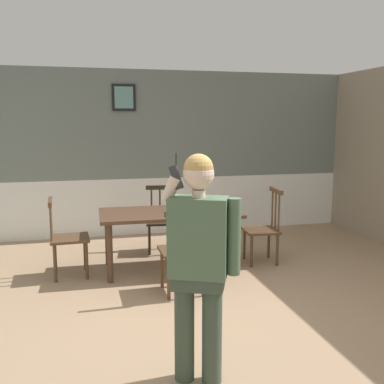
{
  "coord_description": "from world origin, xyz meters",
  "views": [
    {
      "loc": [
        -1.13,
        -3.63,
        1.81
      ],
      "look_at": [
        -0.26,
        -0.07,
        1.24
      ],
      "focal_mm": 41.52,
      "sensor_mm": 36.0,
      "label": 1
    }
  ],
  "objects_px": {
    "chair_near_window": "(66,238)",
    "chair_at_table_head": "(264,228)",
    "chair_opposite_corner": "(183,250)",
    "person_figure": "(199,256)",
    "dining_table": "(170,218)",
    "chair_by_doorway": "(160,220)"
  },
  "relations": [
    {
      "from": "chair_by_doorway",
      "to": "person_figure",
      "type": "relative_size",
      "value": 0.57
    },
    {
      "from": "chair_by_doorway",
      "to": "chair_at_table_head",
      "type": "bearing_deg",
      "value": 152.99
    },
    {
      "from": "dining_table",
      "to": "chair_by_doorway",
      "type": "bearing_deg",
      "value": 88.41
    },
    {
      "from": "chair_near_window",
      "to": "chair_by_doorway",
      "type": "relative_size",
      "value": 1.02
    },
    {
      "from": "chair_near_window",
      "to": "chair_at_table_head",
      "type": "relative_size",
      "value": 0.96
    },
    {
      "from": "chair_near_window",
      "to": "chair_opposite_corner",
      "type": "xyz_separation_m",
      "value": [
        1.22,
        -0.85,
        -0.0
      ]
    },
    {
      "from": "chair_near_window",
      "to": "chair_at_table_head",
      "type": "bearing_deg",
      "value": 85.84
    },
    {
      "from": "chair_at_table_head",
      "to": "person_figure",
      "type": "distance_m",
      "value": 2.88
    },
    {
      "from": "person_figure",
      "to": "chair_near_window",
      "type": "bearing_deg",
      "value": -44.71
    },
    {
      "from": "chair_opposite_corner",
      "to": "dining_table",
      "type": "bearing_deg",
      "value": 88.07
    },
    {
      "from": "chair_by_doorway",
      "to": "person_figure",
      "type": "height_order",
      "value": "person_figure"
    },
    {
      "from": "chair_by_doorway",
      "to": "chair_opposite_corner",
      "type": "distance_m",
      "value": 1.64
    },
    {
      "from": "chair_at_table_head",
      "to": "person_figure",
      "type": "relative_size",
      "value": 0.61
    },
    {
      "from": "chair_near_window",
      "to": "chair_opposite_corner",
      "type": "relative_size",
      "value": 1.0
    },
    {
      "from": "chair_at_table_head",
      "to": "chair_by_doorway",
      "type": "bearing_deg",
      "value": 60.19
    },
    {
      "from": "chair_by_doorway",
      "to": "chair_opposite_corner",
      "type": "height_order",
      "value": "chair_opposite_corner"
    },
    {
      "from": "chair_opposite_corner",
      "to": "person_figure",
      "type": "distance_m",
      "value": 1.7
    },
    {
      "from": "chair_opposite_corner",
      "to": "person_figure",
      "type": "height_order",
      "value": "person_figure"
    },
    {
      "from": "chair_by_doorway",
      "to": "person_figure",
      "type": "distance_m",
      "value": 3.31
    },
    {
      "from": "chair_by_doorway",
      "to": "chair_at_table_head",
      "type": "relative_size",
      "value": 0.94
    },
    {
      "from": "chair_by_doorway",
      "to": "chair_opposite_corner",
      "type": "relative_size",
      "value": 0.98
    },
    {
      "from": "chair_near_window",
      "to": "chair_at_table_head",
      "type": "xyz_separation_m",
      "value": [
        2.47,
        -0.06,
        -0.01
      ]
    }
  ]
}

